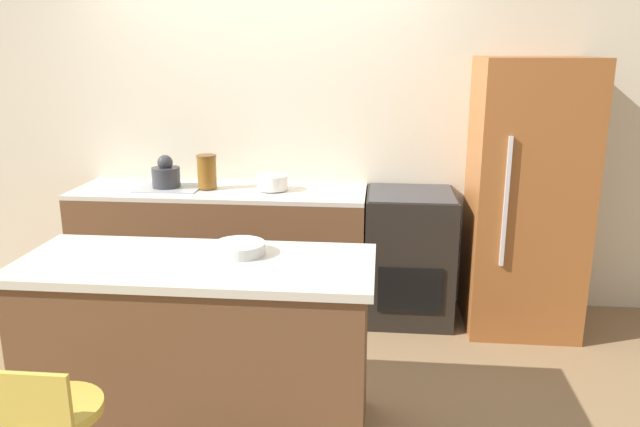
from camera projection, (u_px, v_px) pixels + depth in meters
name	position (u px, v px, depth m)	size (l,w,h in m)	color
ground_plane	(257.00, 328.00, 4.26)	(14.00, 14.00, 0.00)	#8E704C
wall_back	(270.00, 126.00, 4.54)	(8.00, 0.06, 2.60)	beige
back_counter	(222.00, 250.00, 4.48)	(2.05, 0.60, 0.90)	brown
kitchen_island	(200.00, 346.00, 3.04)	(1.69, 0.68, 0.89)	brown
oven_range	(409.00, 256.00, 4.35)	(0.60, 0.61, 0.90)	black
refrigerator	(526.00, 197.00, 4.12)	(0.71, 0.71, 1.80)	#995628
kettle	(166.00, 174.00, 4.38)	(0.20, 0.20, 0.23)	#333338
mixing_bowl	(273.00, 182.00, 4.32)	(0.21, 0.21, 0.10)	white
canister_jar	(207.00, 171.00, 4.34)	(0.14, 0.14, 0.23)	brown
fruit_bowl	(239.00, 248.00, 3.01)	(0.25, 0.25, 0.06)	white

